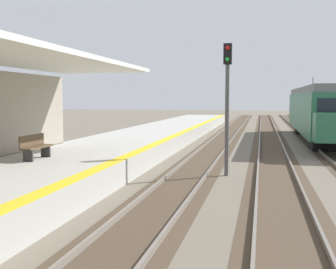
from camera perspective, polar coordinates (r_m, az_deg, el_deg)
The scene contains 6 objects.
station_platform at distance 16.87m, azimuth -12.83°, elevation -4.14°, with size 5.00×80.00×0.91m.
track_pair_nearest_platform at distance 19.48m, azimuth 4.22°, elevation -4.02°, with size 2.34×120.00×0.16m.
track_pair_middle at distance 19.29m, azimuth 14.29°, elevation -4.25°, with size 2.34×120.00×0.16m.
approaching_train at distance 32.26m, azimuth 19.76°, elevation 3.05°, with size 2.93×19.60×4.76m.
rail_signal_post at distance 16.71m, azimuth 8.04°, elevation 5.29°, with size 0.32×0.34×5.20m.
platform_bench at distance 15.72m, azimuth -17.59°, elevation -1.51°, with size 0.45×1.60×0.88m.
Camera 1 is at (4.68, 0.96, 3.08)m, focal length 44.90 mm.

